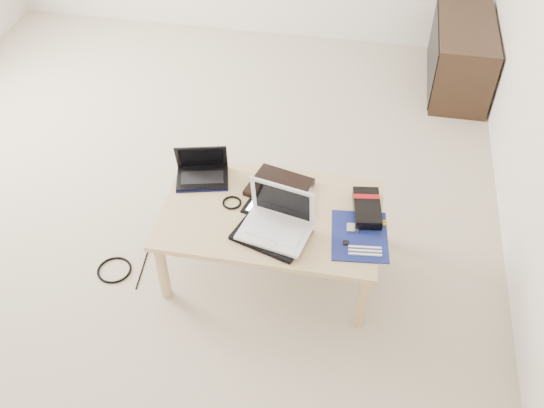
% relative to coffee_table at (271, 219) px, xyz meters
% --- Properties ---
extents(ground, '(4.00, 4.00, 0.00)m').
position_rel_coffee_table_xyz_m(ground, '(-0.74, 0.58, -0.35)').
color(ground, '#B6A793').
rests_on(ground, ground).
extents(coffee_table, '(1.10, 0.70, 0.40)m').
position_rel_coffee_table_xyz_m(coffee_table, '(0.00, 0.00, 0.00)').
color(coffee_table, tan).
rests_on(coffee_table, ground).
extents(media_cabinet, '(0.41, 0.90, 0.50)m').
position_rel_coffee_table_xyz_m(media_cabinet, '(1.03, 2.03, -0.10)').
color(media_cabinet, '#352215').
rests_on(media_cabinet, ground).
extents(book, '(0.36, 0.32, 0.03)m').
position_rel_coffee_table_xyz_m(book, '(0.01, 0.18, 0.06)').
color(book, black).
rests_on(book, coffee_table).
extents(netbook, '(0.31, 0.26, 0.19)m').
position_rel_coffee_table_xyz_m(netbook, '(-0.41, 0.19, 0.09)').
color(netbook, black).
rests_on(netbook, coffee_table).
extents(tablet, '(0.26, 0.22, 0.01)m').
position_rel_coffee_table_xyz_m(tablet, '(-0.02, 0.02, 0.05)').
color(tablet, black).
rests_on(tablet, coffee_table).
extents(remote, '(0.09, 0.24, 0.02)m').
position_rel_coffee_table_xyz_m(remote, '(0.16, 0.12, 0.06)').
color(remote, '#A8A8AC').
rests_on(remote, coffee_table).
extents(neoprene_sleeve, '(0.39, 0.34, 0.02)m').
position_rel_coffee_table_xyz_m(neoprene_sleeve, '(0.03, -0.16, 0.06)').
color(neoprene_sleeve, black).
rests_on(neoprene_sleeve, coffee_table).
extents(white_laptop, '(0.37, 0.30, 0.24)m').
position_rel_coffee_table_xyz_m(white_laptop, '(0.05, -0.13, 0.12)').
color(white_laptop, white).
rests_on(white_laptop, neoprene_sleeve).
extents(motherboard, '(0.30, 0.36, 0.02)m').
position_rel_coffee_table_xyz_m(motherboard, '(0.45, -0.09, 0.05)').
color(motherboard, '#0D1254').
rests_on(motherboard, coffee_table).
extents(gpu_box, '(0.17, 0.28, 0.06)m').
position_rel_coffee_table_xyz_m(gpu_box, '(0.47, 0.09, 0.08)').
color(gpu_box, black).
rests_on(gpu_box, coffee_table).
extents(cable_coil, '(0.10, 0.10, 0.01)m').
position_rel_coffee_table_xyz_m(cable_coil, '(-0.21, 0.02, 0.05)').
color(cable_coil, black).
rests_on(cable_coil, coffee_table).
extents(floor_cable_coil, '(0.24, 0.24, 0.01)m').
position_rel_coffee_table_xyz_m(floor_cable_coil, '(-0.83, -0.20, -0.35)').
color(floor_cable_coil, black).
rests_on(floor_cable_coil, ground).
extents(floor_cable_trail, '(0.05, 0.38, 0.01)m').
position_rel_coffee_table_xyz_m(floor_cable_trail, '(-0.69, -0.12, -0.35)').
color(floor_cable_trail, black).
rests_on(floor_cable_trail, ground).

